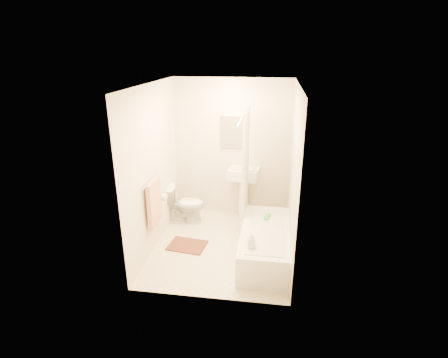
# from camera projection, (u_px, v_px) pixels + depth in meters

# --- Properties ---
(floor) EXTENTS (2.40, 2.40, 0.00)m
(floor) POSITION_uv_depth(u_px,v_px,m) (222.00, 246.00, 5.35)
(floor) COLOR beige
(floor) RESTS_ON ground
(ceiling) EXTENTS (2.40, 2.40, 0.00)m
(ceiling) POSITION_uv_depth(u_px,v_px,m) (221.00, 84.00, 4.50)
(ceiling) COLOR white
(ceiling) RESTS_ON ground
(wall_back) EXTENTS (2.00, 0.02, 2.40)m
(wall_back) POSITION_uv_depth(u_px,v_px,m) (232.00, 149.00, 6.04)
(wall_back) COLOR beige
(wall_back) RESTS_ON ground
(wall_left) EXTENTS (0.02, 2.40, 2.40)m
(wall_left) POSITION_uv_depth(u_px,v_px,m) (153.00, 169.00, 5.06)
(wall_left) COLOR beige
(wall_left) RESTS_ON ground
(wall_right) EXTENTS (0.02, 2.40, 2.40)m
(wall_right) POSITION_uv_depth(u_px,v_px,m) (293.00, 175.00, 4.79)
(wall_right) COLOR beige
(wall_right) RESTS_ON ground
(mirror) EXTENTS (0.40, 0.03, 0.55)m
(mirror) POSITION_uv_depth(u_px,v_px,m) (232.00, 132.00, 5.91)
(mirror) COLOR white
(mirror) RESTS_ON wall_back
(curtain_rod) EXTENTS (0.03, 1.70, 0.03)m
(curtain_rod) POSITION_uv_depth(u_px,v_px,m) (244.00, 115.00, 4.69)
(curtain_rod) COLOR silver
(curtain_rod) RESTS_ON wall_back
(shower_curtain) EXTENTS (0.04, 0.80, 1.55)m
(shower_curtain) POSITION_uv_depth(u_px,v_px,m) (246.00, 161.00, 5.34)
(shower_curtain) COLOR silver
(shower_curtain) RESTS_ON curtain_rod
(towel_bar) EXTENTS (0.02, 0.60, 0.02)m
(towel_bar) POSITION_uv_depth(u_px,v_px,m) (151.00, 181.00, 4.86)
(towel_bar) COLOR silver
(towel_bar) RESTS_ON wall_left
(towel) EXTENTS (0.06, 0.45, 0.66)m
(towel) POSITION_uv_depth(u_px,v_px,m) (154.00, 202.00, 4.97)
(towel) COLOR #CC7266
(towel) RESTS_ON towel_bar
(toilet_paper) EXTENTS (0.11, 0.12, 0.12)m
(toilet_paper) POSITION_uv_depth(u_px,v_px,m) (163.00, 197.00, 5.34)
(toilet_paper) COLOR white
(toilet_paper) RESTS_ON wall_left
(toilet) EXTENTS (0.69, 0.43, 0.65)m
(toilet) POSITION_uv_depth(u_px,v_px,m) (185.00, 204.00, 5.99)
(toilet) COLOR white
(toilet) RESTS_ON floor
(sink) EXTENTS (0.55, 0.47, 0.99)m
(sink) POSITION_uv_depth(u_px,v_px,m) (244.00, 191.00, 6.12)
(sink) COLOR white
(sink) RESTS_ON floor
(bathtub) EXTENTS (0.68, 1.56, 0.44)m
(bathtub) POSITION_uv_depth(u_px,v_px,m) (265.00, 243.00, 5.00)
(bathtub) COLOR white
(bathtub) RESTS_ON floor
(bath_mat) EXTENTS (0.60, 0.48, 0.02)m
(bath_mat) POSITION_uv_depth(u_px,v_px,m) (187.00, 245.00, 5.34)
(bath_mat) COLOR #502D21
(bath_mat) RESTS_ON floor
(soap_bottle) EXTENTS (0.11, 0.11, 0.21)m
(soap_bottle) POSITION_uv_depth(u_px,v_px,m) (252.00, 240.00, 4.45)
(soap_bottle) COLOR white
(soap_bottle) RESTS_ON bathtub
(scrub_brush) EXTENTS (0.11, 0.21, 0.04)m
(scrub_brush) POSITION_uv_depth(u_px,v_px,m) (267.00, 217.00, 5.25)
(scrub_brush) COLOR green
(scrub_brush) RESTS_ON bathtub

